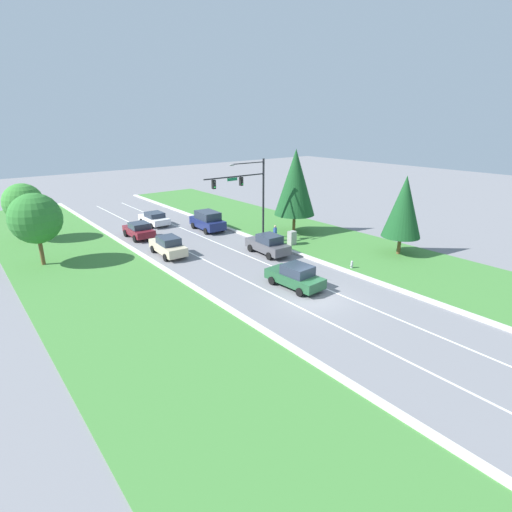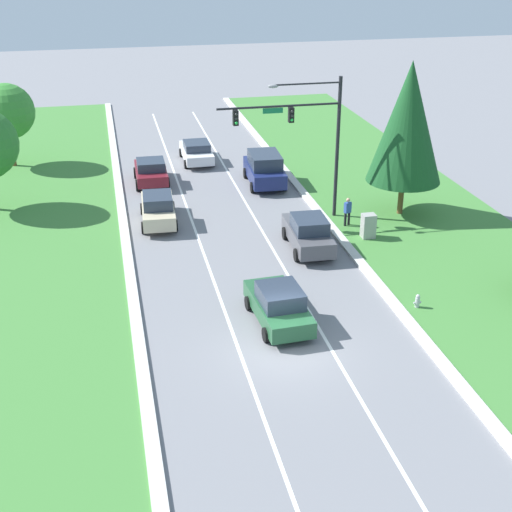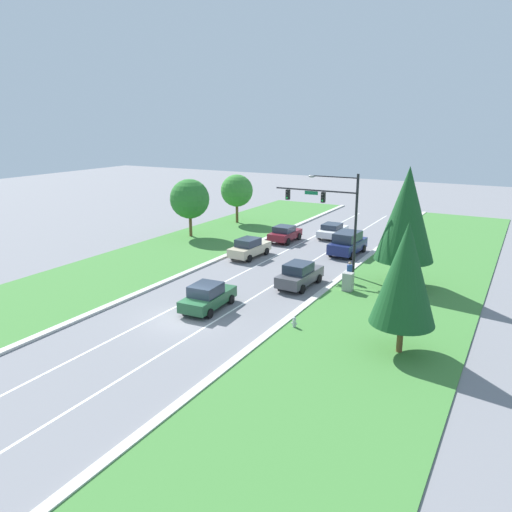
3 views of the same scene
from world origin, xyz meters
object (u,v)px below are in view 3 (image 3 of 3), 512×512
Objects in this scene: graphite_sedan at (299,275)px; oak_near_left_tree at (237,191)px; burgundy_sedan at (285,233)px; navy_suv at (348,243)px; conifer_near_right_tree at (407,214)px; conifer_far_right_tree at (405,274)px; white_sedan at (332,230)px; traffic_signal_mast at (333,208)px; oak_far_left_tree at (190,199)px; pedestrian at (349,271)px; utility_cabinet at (348,282)px; fire_hydrant at (294,323)px; forest_sedan at (208,296)px; champagne_sedan at (249,248)px.

oak_near_left_tree reaches higher than graphite_sedan.
burgundy_sedan is 0.87× the size of navy_suv.
conifer_far_right_tree is (2.51, -11.04, -1.05)m from conifer_near_right_tree.
graphite_sedan is 16.65m from white_sedan.
graphite_sedan is (-0.86, -4.07, -4.41)m from traffic_signal_mast.
pedestrian is at bearing -19.25° from oak_far_left_tree.
pedestrian is 24.76m from oak_near_left_tree.
traffic_signal_mast reaches higher than navy_suv.
graphite_sedan is 3.57m from utility_cabinet.
conifer_near_right_tree is at bearing -31.39° from burgundy_sedan.
oak_near_left_tree is (-22.76, 14.31, -1.57)m from conifer_near_right_tree.
graphite_sedan reaches higher than burgundy_sedan.
traffic_signal_mast is 13.75m from white_sedan.
fire_hydrant is at bearing -74.56° from white_sedan.
burgundy_sedan is 0.92× the size of white_sedan.
traffic_signal_mast is 1.73× the size of graphite_sedan.
traffic_signal_mast is 12.70m from forest_sedan.
fire_hydrant is (6.44, -23.46, -0.42)m from white_sedan.
champagne_sedan is (-7.35, -5.18, -0.20)m from navy_suv.
traffic_signal_mast is 1.32× the size of oak_far_left_tree.
traffic_signal_mast is 5.76m from conifer_near_right_tree.
burgundy_sedan is (-7.08, 12.18, -0.06)m from graphite_sedan.
traffic_signal_mast reaches higher than oak_far_left_tree.
white_sedan is (3.73, 11.01, -0.11)m from champagne_sedan.
graphite_sedan is 1.02× the size of forest_sedan.
oak_far_left_tree reaches higher than burgundy_sedan.
utility_cabinet is 10.48m from conifer_far_right_tree.
champagne_sedan is (-7.26, 5.26, -0.03)m from graphite_sedan.
conifer_far_right_tree is at bearing -49.76° from burgundy_sedan.
fire_hydrant is 0.10× the size of conifer_far_right_tree.
pedestrian is (6.51, -13.81, 0.18)m from white_sedan.
graphite_sedan is 8.78m from conifer_near_right_tree.
traffic_signal_mast is at bearing -5.43° from champagne_sedan.
traffic_signal_mast reaches higher than burgundy_sedan.
utility_cabinet is 0.24× the size of oak_near_left_tree.
fire_hydrant is 0.08× the size of conifer_near_right_tree.
burgundy_sedan is 2.48× the size of pedestrian.
white_sedan is at bearing 105.35° from fire_hydrant.
oak_far_left_tree is (-13.35, 16.39, 3.17)m from forest_sedan.
forest_sedan is at bearing 34.87° from pedestrian.
utility_cabinet is 0.23× the size of oak_far_left_tree.
oak_near_left_tree is (-19.14, 15.43, 2.94)m from pedestrian.
navy_suv is 2.85× the size of pedestrian.
utility_cabinet is at bearing -65.69° from white_sedan.
oak_far_left_tree is (-23.28, 5.75, -1.43)m from conifer_near_right_tree.
navy_suv reaches higher than graphite_sedan.
conifer_far_right_tree reaches higher than pedestrian.
graphite_sedan is at bearing -33.01° from champagne_sedan.
burgundy_sedan is at bearing 132.48° from utility_cabinet.
pedestrian is at bearing -67.16° from navy_suv.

